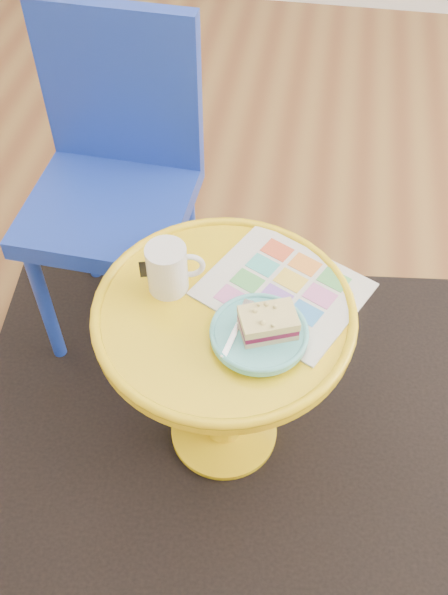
% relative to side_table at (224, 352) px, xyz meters
% --- Properties ---
extents(floor, '(4.00, 4.00, 0.00)m').
position_rel_side_table_xyz_m(floor, '(0.18, 0.33, -0.35)').
color(floor, brown).
rests_on(floor, ground).
extents(room_walls, '(4.00, 4.00, 4.00)m').
position_rel_side_table_xyz_m(room_walls, '(-0.82, 1.33, -0.29)').
color(room_walls, silver).
rests_on(room_walls, ground).
extents(rug, '(1.41, 1.23, 0.01)m').
position_rel_side_table_xyz_m(rug, '(0.00, -0.00, -0.35)').
color(rug, black).
rests_on(rug, ground).
extents(side_table, '(0.52, 0.52, 0.49)m').
position_rel_side_table_xyz_m(side_table, '(0.00, 0.00, 0.00)').
color(side_table, yellow).
rests_on(side_table, ground).
extents(chair, '(0.40, 0.40, 0.85)m').
position_rel_side_table_xyz_m(chair, '(-0.32, 0.38, 0.14)').
color(chair, '#1935A7').
rests_on(chair, ground).
extents(newspaper, '(0.38, 0.36, 0.01)m').
position_rel_side_table_xyz_m(newspaper, '(0.11, 0.07, 0.14)').
color(newspaper, silver).
rests_on(newspaper, side_table).
extents(mug, '(0.12, 0.08, 0.11)m').
position_rel_side_table_xyz_m(mug, '(-0.12, 0.04, 0.20)').
color(mug, silver).
rests_on(mug, side_table).
extents(plate, '(0.18, 0.18, 0.02)m').
position_rel_side_table_xyz_m(plate, '(0.08, -0.06, 0.16)').
color(plate, '#5EC5C7').
rests_on(plate, newspaper).
extents(cake_slice, '(0.12, 0.10, 0.05)m').
position_rel_side_table_xyz_m(cake_slice, '(0.09, -0.05, 0.19)').
color(cake_slice, '#D3BC8C').
rests_on(cake_slice, plate).
extents(fork, '(0.04, 0.14, 0.00)m').
position_rel_side_table_xyz_m(fork, '(0.04, -0.05, 0.17)').
color(fork, silver).
rests_on(fork, plate).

